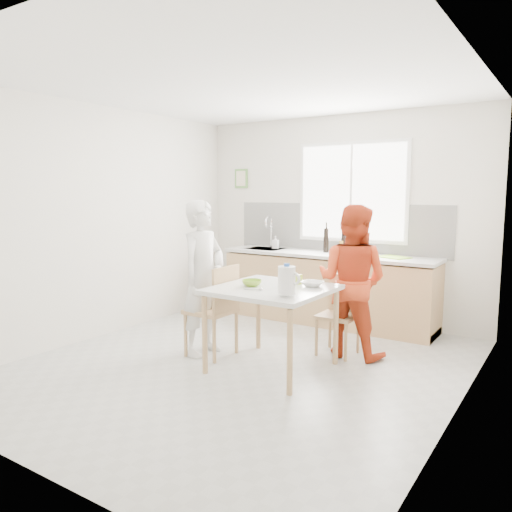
% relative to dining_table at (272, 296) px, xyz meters
% --- Properties ---
extents(ground, '(4.50, 4.50, 0.00)m').
position_rel_dining_table_xyz_m(ground, '(-0.29, -0.09, -0.72)').
color(ground, '#B7B7B2').
rests_on(ground, ground).
extents(room_shell, '(4.50, 4.50, 4.50)m').
position_rel_dining_table_xyz_m(room_shell, '(-0.29, -0.09, 0.92)').
color(room_shell, silver).
rests_on(room_shell, ground).
extents(window, '(1.50, 0.06, 1.30)m').
position_rel_dining_table_xyz_m(window, '(-0.09, 2.14, 0.98)').
color(window, white).
rests_on(window, room_shell).
extents(backsplash, '(3.00, 0.02, 0.65)m').
position_rel_dining_table_xyz_m(backsplash, '(-0.29, 2.15, 0.50)').
color(backsplash, white).
rests_on(backsplash, room_shell).
extents(picture_frame, '(0.22, 0.03, 0.28)m').
position_rel_dining_table_xyz_m(picture_frame, '(-1.84, 2.14, 1.18)').
color(picture_frame, '#5E9B46').
rests_on(picture_frame, room_shell).
extents(kitchen_counter, '(2.84, 0.64, 1.37)m').
position_rel_dining_table_xyz_m(kitchen_counter, '(-0.30, 1.86, -0.30)').
color(kitchen_counter, tan).
rests_on(kitchen_counter, ground).
extents(dining_table, '(1.05, 1.05, 0.80)m').
position_rel_dining_table_xyz_m(dining_table, '(0.00, 0.00, 0.00)').
color(dining_table, silver).
rests_on(dining_table, ground).
extents(chair_left, '(0.44, 0.44, 0.96)m').
position_rel_dining_table_xyz_m(chair_left, '(-0.68, 0.00, -0.19)').
color(chair_left, tan).
rests_on(chair_left, ground).
extents(chair_far, '(0.39, 0.39, 0.83)m').
position_rel_dining_table_xyz_m(chair_far, '(0.36, 0.81, -0.26)').
color(chair_far, tan).
rests_on(chair_far, ground).
extents(person_white, '(0.39, 0.60, 1.62)m').
position_rel_dining_table_xyz_m(person_white, '(-0.85, 0.01, 0.09)').
color(person_white, white).
rests_on(person_white, ground).
extents(person_red, '(0.77, 0.60, 1.58)m').
position_rel_dining_table_xyz_m(person_red, '(0.48, 0.80, 0.07)').
color(person_red, red).
rests_on(person_red, ground).
extents(bowl_green, '(0.19, 0.19, 0.06)m').
position_rel_dining_table_xyz_m(bowl_green, '(-0.20, -0.05, 0.11)').
color(bowl_green, '#83B529').
rests_on(bowl_green, dining_table).
extents(bowl_white, '(0.21, 0.21, 0.05)m').
position_rel_dining_table_xyz_m(bowl_white, '(0.30, 0.25, 0.11)').
color(bowl_white, silver).
rests_on(bowl_white, dining_table).
extents(milk_jug, '(0.21, 0.15, 0.27)m').
position_rel_dining_table_xyz_m(milk_jug, '(0.32, -0.28, 0.23)').
color(milk_jug, white).
rests_on(milk_jug, dining_table).
extents(green_box, '(0.10, 0.10, 0.09)m').
position_rel_dining_table_xyz_m(green_box, '(0.10, 0.28, 0.13)').
color(green_box, '#ABD230').
rests_on(green_box, dining_table).
extents(spoon, '(0.15, 0.07, 0.01)m').
position_rel_dining_table_xyz_m(spoon, '(-0.08, -0.22, 0.09)').
color(spoon, '#A5A5AA').
rests_on(spoon, dining_table).
extents(cutting_board, '(0.42, 0.37, 0.01)m').
position_rel_dining_table_xyz_m(cutting_board, '(0.57, 1.89, 0.21)').
color(cutting_board, '#96D731').
rests_on(cutting_board, kitchen_counter).
extents(wine_bottle_a, '(0.07, 0.07, 0.32)m').
position_rel_dining_table_xyz_m(wine_bottle_a, '(-0.35, 1.93, 0.36)').
color(wine_bottle_a, black).
rests_on(wine_bottle_a, kitchen_counter).
extents(wine_bottle_b, '(0.07, 0.07, 0.30)m').
position_rel_dining_table_xyz_m(wine_bottle_b, '(-0.12, 1.96, 0.35)').
color(wine_bottle_b, black).
rests_on(wine_bottle_b, kitchen_counter).
extents(jar_amber, '(0.06, 0.06, 0.16)m').
position_rel_dining_table_xyz_m(jar_amber, '(-0.14, 1.94, 0.28)').
color(jar_amber, olive).
rests_on(jar_amber, kitchen_counter).
extents(soap_bottle, '(0.10, 0.10, 0.18)m').
position_rel_dining_table_xyz_m(soap_bottle, '(-1.12, 1.92, 0.29)').
color(soap_bottle, '#999999').
rests_on(soap_bottle, kitchen_counter).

